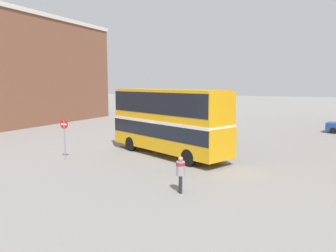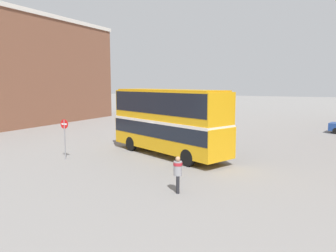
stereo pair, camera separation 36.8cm
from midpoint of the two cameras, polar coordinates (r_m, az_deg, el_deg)
ground_plane at (r=23.97m, az=1.12°, el=-5.12°), size 240.00×240.00×0.00m
double_decker_bus at (r=23.58m, az=0.45°, el=1.42°), size 10.42×6.52×4.78m
pedestrian_foreground at (r=15.73m, az=2.40°, el=-7.77°), size 0.58×0.58×1.77m
parked_car_kerb_near at (r=41.38m, az=-2.71°, el=1.21°), size 4.78×2.72×1.45m
no_entry_sign at (r=23.44m, az=-17.14°, el=-1.09°), size 0.65×0.08×2.78m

